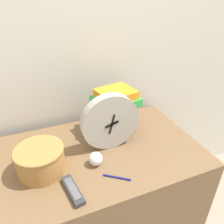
% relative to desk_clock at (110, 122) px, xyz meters
% --- Properties ---
extents(wall_back, '(6.00, 0.04, 2.40)m').
position_rel_desk_clock_xyz_m(wall_back, '(-0.12, 0.37, 0.29)').
color(wall_back, silver).
rests_on(wall_back, ground_plane).
extents(desk, '(1.13, 0.63, 0.77)m').
position_rel_desk_clock_xyz_m(desk, '(-0.12, -0.02, -0.53)').
color(desk, brown).
rests_on(desk, ground_plane).
extents(desk_clock, '(0.29, 0.05, 0.29)m').
position_rel_desk_clock_xyz_m(desk_clock, '(0.00, 0.00, 0.00)').
color(desk_clock, '#B7B2A8').
rests_on(desk_clock, desk).
extents(book_stack, '(0.26, 0.22, 0.25)m').
position_rel_desk_clock_xyz_m(book_stack, '(0.07, 0.12, -0.01)').
color(book_stack, '#232328').
rests_on(book_stack, desk).
extents(basket, '(0.22, 0.22, 0.12)m').
position_rel_desk_clock_xyz_m(basket, '(-0.35, -0.05, -0.08)').
color(basket, '#B27A3D').
rests_on(basket, desk).
extents(tv_remote, '(0.07, 0.16, 0.02)m').
position_rel_desk_clock_xyz_m(tv_remote, '(-0.25, -0.22, -0.13)').
color(tv_remote, '#333338').
rests_on(tv_remote, desk).
extents(crumpled_paper_ball, '(0.06, 0.06, 0.06)m').
position_rel_desk_clock_xyz_m(crumpled_paper_ball, '(-0.11, -0.10, -0.11)').
color(crumpled_paper_ball, white).
rests_on(crumpled_paper_ball, desk).
extents(pen, '(0.10, 0.08, 0.01)m').
position_rel_desk_clock_xyz_m(pen, '(-0.06, -0.22, -0.14)').
color(pen, navy).
rests_on(pen, desk).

